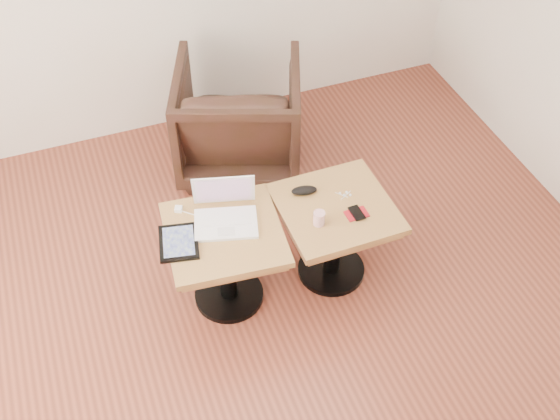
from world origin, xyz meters
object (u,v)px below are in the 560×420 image
object	(u,v)px
laptop	(225,213)
side_table_left	(225,249)
striped_cup	(319,218)
side_table_right	(335,223)
armchair	(239,118)

from	to	relation	value
laptop	side_table_left	bearing A→B (deg)	-97.48
side_table_left	striped_cup	world-z (taller)	striped_cup
side_table_right	armchair	size ratio (longest dim) A/B	0.74
striped_cup	side_table_right	bearing A→B (deg)	32.25
side_table_left	side_table_right	xyz separation A→B (m)	(0.62, -0.03, 0.00)
side_table_left	laptop	distance (m)	0.20
side_table_left	armchair	bearing A→B (deg)	73.91
side_table_left	laptop	bearing A→B (deg)	72.70
striped_cup	armchair	xyz separation A→B (m)	(-0.05, 1.21, -0.21)
striped_cup	armchair	size ratio (longest dim) A/B	0.10
side_table_right	laptop	distance (m)	0.62
armchair	striped_cup	bearing A→B (deg)	113.06
armchair	side_table_left	bearing A→B (deg)	89.17
laptop	armchair	bearing A→B (deg)	83.83
side_table_right	laptop	world-z (taller)	laptop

